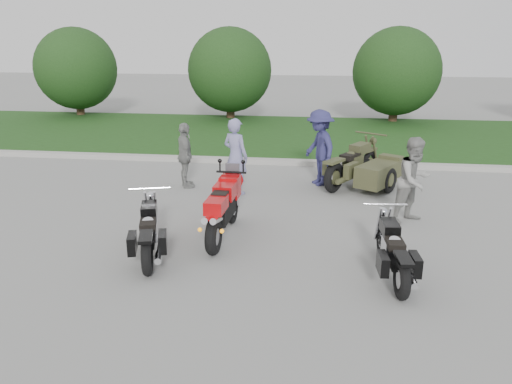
# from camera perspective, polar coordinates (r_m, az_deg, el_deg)

# --- Properties ---
(ground) EXTENTS (80.00, 80.00, 0.00)m
(ground) POSITION_cam_1_polar(r_m,az_deg,el_deg) (9.04, 0.62, -6.24)
(ground) COLOR gray
(ground) RESTS_ON ground
(curb) EXTENTS (60.00, 0.30, 0.15)m
(curb) POSITION_cam_1_polar(r_m,az_deg,el_deg) (14.69, 3.42, 3.44)
(curb) COLOR #A5A39B
(curb) RESTS_ON ground
(grass_strip) EXTENTS (60.00, 8.00, 0.14)m
(grass_strip) POSITION_cam_1_polar(r_m,az_deg,el_deg) (18.73, 4.36, 6.48)
(grass_strip) COLOR #24551D
(grass_strip) RESTS_ON ground
(tree_far_left) EXTENTS (3.60, 3.60, 4.00)m
(tree_far_left) POSITION_cam_1_polar(r_m,az_deg,el_deg) (24.37, -19.87, 13.12)
(tree_far_left) COLOR #3F2B1C
(tree_far_left) RESTS_ON ground
(tree_mid_left) EXTENTS (3.60, 3.60, 4.00)m
(tree_mid_left) POSITION_cam_1_polar(r_m,az_deg,el_deg) (22.12, -3.00, 13.75)
(tree_mid_left) COLOR #3F2B1C
(tree_mid_left) RESTS_ON ground
(tree_mid_right) EXTENTS (3.60, 3.60, 4.00)m
(tree_mid_right) POSITION_cam_1_polar(r_m,az_deg,el_deg) (21.97, 15.77, 13.11)
(tree_mid_right) COLOR #3F2B1C
(tree_mid_right) RESTS_ON ground
(sportbike_red) EXTENTS (0.40, 2.18, 1.04)m
(sportbike_red) POSITION_cam_1_polar(r_m,az_deg,el_deg) (9.19, -3.81, -1.78)
(sportbike_red) COLOR black
(sportbike_red) RESTS_ON ground
(cruiser_left) EXTENTS (0.78, 2.10, 0.83)m
(cruiser_left) POSITION_cam_1_polar(r_m,az_deg,el_deg) (8.66, -12.09, -4.70)
(cruiser_left) COLOR black
(cruiser_left) RESTS_ON ground
(cruiser_right) EXTENTS (0.43, 2.08, 0.80)m
(cruiser_right) POSITION_cam_1_polar(r_m,az_deg,el_deg) (8.06, 15.41, -6.81)
(cruiser_right) COLOR black
(cruiser_right) RESTS_ON ground
(cruiser_sidecar) EXTENTS (2.01, 2.41, 0.99)m
(cruiser_sidecar) POSITION_cam_1_polar(r_m,az_deg,el_deg) (12.56, 12.59, 2.44)
(cruiser_sidecar) COLOR black
(cruiser_sidecar) RESTS_ON ground
(person_stripe) EXTENTS (0.79, 0.69, 1.81)m
(person_stripe) POSITION_cam_1_polar(r_m,az_deg,el_deg) (11.79, -2.35, 4.09)
(person_stripe) COLOR #7F7EAB
(person_stripe) RESTS_ON ground
(person_grey) EXTENTS (1.07, 1.05, 1.74)m
(person_grey) POSITION_cam_1_polar(r_m,az_deg,el_deg) (10.45, 17.64, 1.30)
(person_grey) COLOR gray
(person_grey) RESTS_ON ground
(person_denim) EXTENTS (1.19, 1.42, 1.90)m
(person_denim) POSITION_cam_1_polar(r_m,az_deg,el_deg) (12.59, 7.26, 5.04)
(person_denim) COLOR navy
(person_denim) RESTS_ON ground
(person_back) EXTENTS (0.73, 1.02, 1.61)m
(person_back) POSITION_cam_1_polar(r_m,az_deg,el_deg) (12.42, -8.10, 4.16)
(person_back) COLOR gray
(person_back) RESTS_ON ground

